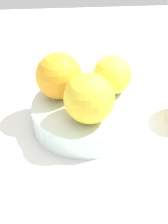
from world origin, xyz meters
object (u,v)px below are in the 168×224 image
at_px(orange_in_bowl_1, 59,76).
at_px(orange_in_bowl_2, 112,75).
at_px(fruit_bowl, 84,114).
at_px(orange_in_bowl_0, 89,98).

bearing_deg(orange_in_bowl_1, orange_in_bowl_2, -86.23).
xyz_separation_m(fruit_bowl, orange_in_bowl_1, (0.03, 0.04, 0.06)).
relative_size(fruit_bowl, orange_in_bowl_0, 2.25).
distance_m(fruit_bowl, orange_in_bowl_1, 0.08).
bearing_deg(orange_in_bowl_0, orange_in_bowl_2, -32.19).
height_order(orange_in_bowl_0, orange_in_bowl_1, same).
distance_m(orange_in_bowl_0, orange_in_bowl_1, 0.08).
bearing_deg(orange_in_bowl_1, fruit_bowl, -126.23).
distance_m(fruit_bowl, orange_in_bowl_0, 0.07).
bearing_deg(orange_in_bowl_2, orange_in_bowl_1, 93.77).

